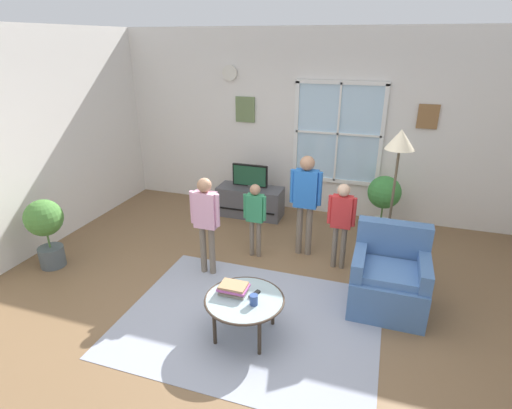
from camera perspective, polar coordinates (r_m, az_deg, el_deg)
The scene contains 17 objects.
ground_plane at distance 4.39m, azimuth -0.42°, elevation -15.05°, with size 6.90×6.38×0.02m, color brown.
back_wall at distance 6.47m, azimuth 8.18°, elevation 11.12°, with size 6.30×0.17×2.84m.
area_rug at distance 4.27m, azimuth -0.85°, elevation -16.08°, with size 2.56×1.98×0.01m, color #999EAD.
tv_stand at distance 6.47m, azimuth -0.83°, elevation 0.42°, with size 1.04×0.44×0.48m.
television at distance 6.32m, azimuth -0.86°, elevation 4.09°, with size 0.57×0.08×0.38m.
armchair at distance 4.52m, azimuth 18.30°, elevation -9.98°, with size 0.76×0.74×0.87m.
coffee_table at distance 3.89m, azimuth -1.64°, elevation -13.48°, with size 0.76×0.76×0.41m.
book_stack at distance 3.93m, azimuth -3.21°, elevation -11.82°, with size 0.28×0.20×0.10m.
cup at distance 3.78m, azimuth -0.32°, elevation -13.34°, with size 0.08×0.08×0.10m, color #334C8C.
remote_near_books at distance 3.91m, azimuth -0.20°, elevation -12.60°, with size 0.04×0.14×0.02m, color black.
person_blue_shirt at distance 5.12m, azimuth 7.07°, elevation 1.42°, with size 0.41×0.18×1.35m.
person_pink_shirt at distance 4.71m, azimuth -7.12°, elevation -1.54°, with size 0.37×0.17×1.22m.
person_red_shirt at distance 4.92m, azimuth 12.01°, elevation -1.68°, with size 0.33×0.15×1.11m.
person_green_shirt at distance 5.11m, azimuth -0.12°, elevation -1.09°, with size 0.30×0.14×1.00m.
potted_plant_by_window at distance 6.08m, azimuth 17.65°, elevation 1.13°, with size 0.47×0.47×0.86m.
potted_plant_corner at distance 5.53m, azimuth -27.66°, elevation -2.73°, with size 0.45×0.45×0.89m.
floor_lamp at distance 4.73m, azimuth 19.54°, elevation 6.61°, with size 0.32×0.32×1.76m.
Camera 1 is at (1.12, -3.30, 2.66)m, focal length 28.24 mm.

